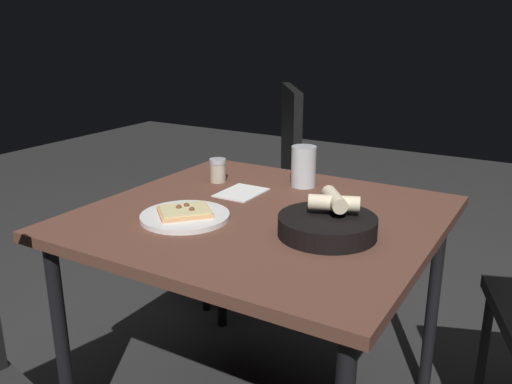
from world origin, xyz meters
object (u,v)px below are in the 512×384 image
(pizza_plate, at_px, (185,215))
(beer_glass, at_px, (303,169))
(dining_table, at_px, (262,234))
(chair_spare, at_px, (266,180))
(pepper_shaker, at_px, (218,172))
(bread_basket, at_px, (328,223))

(pizza_plate, relative_size, beer_glass, 1.84)
(dining_table, bearing_deg, chair_spare, 28.97)
(pizza_plate, bearing_deg, dining_table, -45.77)
(dining_table, xyz_separation_m, pepper_shaker, (0.19, 0.28, 0.10))
(dining_table, relative_size, pepper_shaker, 12.07)
(pizza_plate, distance_m, beer_glass, 0.47)
(dining_table, distance_m, beer_glass, 0.32)
(pizza_plate, relative_size, chair_spare, 0.26)
(pizza_plate, distance_m, bread_basket, 0.40)
(pizza_plate, height_order, pepper_shaker, pepper_shaker)
(bread_basket, height_order, beer_glass, beer_glass)
(dining_table, xyz_separation_m, pizza_plate, (-0.15, 0.16, 0.07))
(dining_table, xyz_separation_m, chair_spare, (0.78, 0.43, -0.10))
(pizza_plate, xyz_separation_m, chair_spare, (0.93, 0.27, -0.17))
(beer_glass, bearing_deg, pizza_plate, 162.32)
(pizza_plate, relative_size, bread_basket, 0.98)
(dining_table, distance_m, chair_spare, 0.89)
(dining_table, bearing_deg, pizza_plate, 134.23)
(chair_spare, bearing_deg, pizza_plate, -163.53)
(bread_basket, bearing_deg, beer_glass, 34.37)
(beer_glass, distance_m, chair_spare, 0.67)
(dining_table, xyz_separation_m, bread_basket, (-0.06, -0.23, 0.10))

